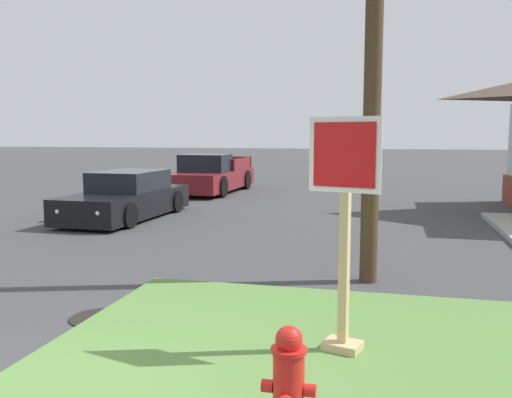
{
  "coord_description": "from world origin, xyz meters",
  "views": [
    {
      "loc": [
        2.57,
        -3.55,
        2.23
      ],
      "look_at": [
        0.94,
        3.13,
        1.41
      ],
      "focal_mm": 38.26,
      "sensor_mm": 36.0,
      "label": 1
    }
  ],
  "objects_px": {
    "fire_hydrant": "(288,389)",
    "parked_sedan_black": "(127,198)",
    "manhole_cover": "(99,318)",
    "stop_sign": "(344,239)",
    "pickup_truck_maroon": "(211,176)"
  },
  "relations": [
    {
      "from": "fire_hydrant",
      "to": "parked_sedan_black",
      "type": "height_order",
      "value": "parked_sedan_black"
    },
    {
      "from": "manhole_cover",
      "to": "fire_hydrant",
      "type": "bearing_deg",
      "value": -39.08
    },
    {
      "from": "stop_sign",
      "to": "pickup_truck_maroon",
      "type": "height_order",
      "value": "stop_sign"
    },
    {
      "from": "parked_sedan_black",
      "to": "pickup_truck_maroon",
      "type": "height_order",
      "value": "pickup_truck_maroon"
    },
    {
      "from": "stop_sign",
      "to": "pickup_truck_maroon",
      "type": "bearing_deg",
      "value": 113.14
    },
    {
      "from": "fire_hydrant",
      "to": "parked_sedan_black",
      "type": "distance_m",
      "value": 11.39
    },
    {
      "from": "fire_hydrant",
      "to": "parked_sedan_black",
      "type": "xyz_separation_m",
      "value": [
        -6.11,
        9.61,
        0.07
      ]
    },
    {
      "from": "fire_hydrant",
      "to": "stop_sign",
      "type": "bearing_deg",
      "value": 82.65
    },
    {
      "from": "manhole_cover",
      "to": "parked_sedan_black",
      "type": "xyz_separation_m",
      "value": [
        -3.37,
        7.39,
        0.53
      ]
    },
    {
      "from": "fire_hydrant",
      "to": "manhole_cover",
      "type": "relative_size",
      "value": 1.21
    },
    {
      "from": "stop_sign",
      "to": "manhole_cover",
      "type": "relative_size",
      "value": 3.31
    },
    {
      "from": "stop_sign",
      "to": "pickup_truck_maroon",
      "type": "relative_size",
      "value": 0.45
    },
    {
      "from": "stop_sign",
      "to": "manhole_cover",
      "type": "bearing_deg",
      "value": 170.98
    },
    {
      "from": "parked_sedan_black",
      "to": "stop_sign",
      "type": "bearing_deg",
      "value": -51.1
    },
    {
      "from": "fire_hydrant",
      "to": "pickup_truck_maroon",
      "type": "bearing_deg",
      "value": 110.16
    }
  ]
}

